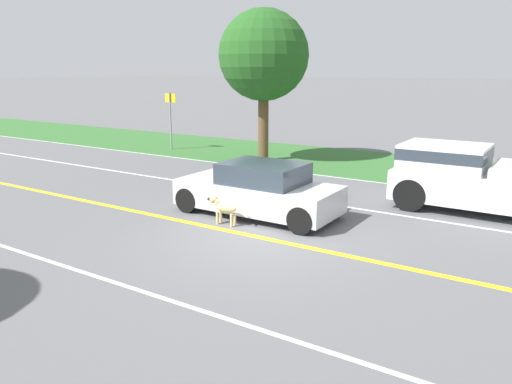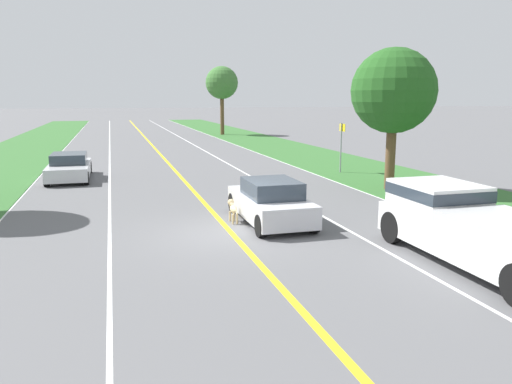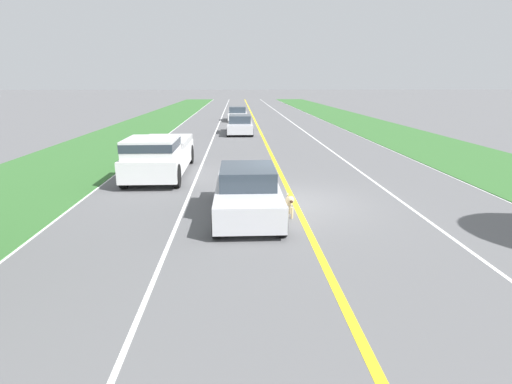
# 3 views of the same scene
# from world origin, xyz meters

# --- Properties ---
(ground_plane) EXTENTS (400.00, 400.00, 0.00)m
(ground_plane) POSITION_xyz_m (0.00, 0.00, 0.00)
(ground_plane) COLOR #5B5B5E
(centre_divider_line) EXTENTS (0.18, 160.00, 0.01)m
(centre_divider_line) POSITION_xyz_m (0.00, 0.00, 0.00)
(centre_divider_line) COLOR yellow
(centre_divider_line) RESTS_ON ground
(lane_edge_line_right) EXTENTS (0.14, 160.00, 0.01)m
(lane_edge_line_right) POSITION_xyz_m (7.00, 0.00, 0.00)
(lane_edge_line_right) COLOR white
(lane_edge_line_right) RESTS_ON ground
(lane_dash_same_dir) EXTENTS (0.10, 160.00, 0.01)m
(lane_dash_same_dir) POSITION_xyz_m (3.50, 0.00, 0.00)
(lane_dash_same_dir) COLOR white
(lane_dash_same_dir) RESTS_ON ground
(lane_dash_oncoming) EXTENTS (0.10, 160.00, 0.01)m
(lane_dash_oncoming) POSITION_xyz_m (-3.50, 0.00, 0.00)
(lane_dash_oncoming) COLOR white
(lane_dash_oncoming) RESTS_ON ground
(grass_verge_right) EXTENTS (6.00, 160.00, 0.03)m
(grass_verge_right) POSITION_xyz_m (10.00, 0.00, 0.01)
(grass_verge_right) COLOR #33662D
(grass_verge_right) RESTS_ON ground
(ego_car) EXTENTS (1.86, 4.28, 1.40)m
(ego_car) POSITION_xyz_m (1.54, 1.08, 0.65)
(ego_car) COLOR silver
(ego_car) RESTS_ON ground
(dog) EXTENTS (0.21, 1.08, 0.73)m
(dog) POSITION_xyz_m (0.36, 1.38, 0.45)
(dog) COLOR #D1B784
(dog) RESTS_ON ground
(pickup_truck) EXTENTS (2.14, 5.80, 1.75)m
(pickup_truck) POSITION_xyz_m (5.02, -4.15, 0.91)
(pickup_truck) COLOR silver
(pickup_truck) RESTS_ON ground
(oncoming_car) EXTENTS (1.94, 4.74, 1.27)m
(oncoming_car) POSITION_xyz_m (-5.39, 12.15, 0.60)
(oncoming_car) COLOR silver
(oncoming_car) RESTS_ON ground
(roadside_tree_right_near) EXTENTS (3.62, 3.62, 6.09)m
(roadside_tree_right_near) POSITION_xyz_m (8.34, 5.18, 4.25)
(roadside_tree_right_near) COLOR brown
(roadside_tree_right_near) RESTS_ON ground
(roadside_tree_right_far) EXTENTS (3.51, 3.51, 7.38)m
(roadside_tree_right_far) POSITION_xyz_m (8.45, 40.02, 5.56)
(roadside_tree_right_far) COLOR brown
(roadside_tree_right_far) RESTS_ON ground
(street_sign) EXTENTS (0.11, 0.64, 2.68)m
(street_sign) POSITION_xyz_m (8.51, 10.41, 1.67)
(street_sign) COLOR gray
(street_sign) RESTS_ON ground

